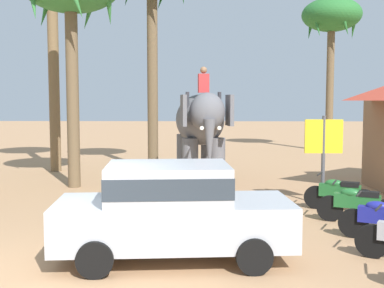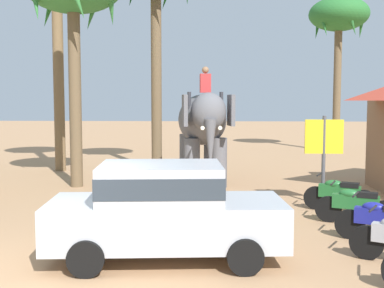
% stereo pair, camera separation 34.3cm
% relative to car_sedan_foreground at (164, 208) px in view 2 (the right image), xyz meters
% --- Properties ---
extents(ground_plane, '(120.00, 120.00, 0.00)m').
position_rel_car_sedan_foreground_xyz_m(ground_plane, '(-1.64, -0.96, -0.93)').
color(ground_plane, tan).
extents(car_sedan_foreground, '(4.23, 2.15, 1.70)m').
position_rel_car_sedan_foreground_xyz_m(car_sedan_foreground, '(0.00, 0.00, 0.00)').
color(car_sedan_foreground, '#B7BABF').
rests_on(car_sedan_foreground, ground).
extents(elephant_with_mahout, '(2.09, 3.98, 3.88)m').
position_rel_car_sedan_foreground_xyz_m(elephant_with_mahout, '(0.43, 8.07, 1.06)').
color(elephant_with_mahout, slate).
rests_on(elephant_with_mahout, ground).
extents(motorcycle_fourth_in_row, '(1.67, 0.90, 0.94)m').
position_rel_car_sedan_foreground_xyz_m(motorcycle_fourth_in_row, '(4.15, 1.25, -0.46)').
color(motorcycle_fourth_in_row, black).
rests_on(motorcycle_fourth_in_row, ground).
extents(motorcycle_far_in_row, '(1.71, 0.83, 0.94)m').
position_rel_car_sedan_foreground_xyz_m(motorcycle_far_in_row, '(4.04, 2.69, -0.46)').
color(motorcycle_far_in_row, black).
rests_on(motorcycle_far_in_row, ground).
extents(motorcycle_end_of_row, '(1.69, 0.87, 0.94)m').
position_rel_car_sedan_foreground_xyz_m(motorcycle_end_of_row, '(4.00, 4.00, -0.46)').
color(motorcycle_end_of_row, black).
rests_on(motorcycle_end_of_row, ground).
extents(palm_tree_near_hut, '(3.20, 3.20, 8.32)m').
position_rel_car_sedan_foreground_xyz_m(palm_tree_near_hut, '(7.39, 19.01, 6.25)').
color(palm_tree_near_hut, brown).
rests_on(palm_tree_near_hut, ground).
extents(signboard_yellow, '(1.00, 0.10, 2.40)m').
position_rel_car_sedan_foreground_xyz_m(signboard_yellow, '(3.74, 4.73, 0.76)').
color(signboard_yellow, '#4C4C51').
rests_on(signboard_yellow, ground).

